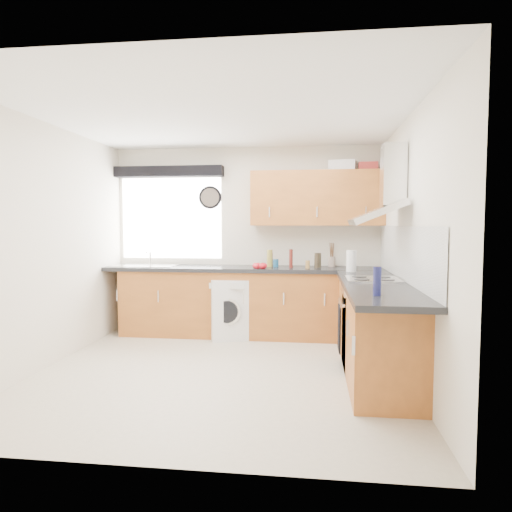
# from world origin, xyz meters

# --- Properties ---
(ground_plane) EXTENTS (3.60, 3.60, 0.00)m
(ground_plane) POSITION_xyz_m (0.00, 0.00, 0.00)
(ground_plane) COLOR beige
(ceiling) EXTENTS (3.60, 3.60, 0.02)m
(ceiling) POSITION_xyz_m (0.00, 0.00, 2.50)
(ceiling) COLOR white
(ceiling) RESTS_ON wall_back
(wall_back) EXTENTS (3.60, 0.02, 2.50)m
(wall_back) POSITION_xyz_m (0.00, 1.80, 1.25)
(wall_back) COLOR silver
(wall_back) RESTS_ON ground_plane
(wall_front) EXTENTS (3.60, 0.02, 2.50)m
(wall_front) POSITION_xyz_m (0.00, -1.80, 1.25)
(wall_front) COLOR silver
(wall_front) RESTS_ON ground_plane
(wall_left) EXTENTS (0.02, 3.60, 2.50)m
(wall_left) POSITION_xyz_m (-1.80, 0.00, 1.25)
(wall_left) COLOR silver
(wall_left) RESTS_ON ground_plane
(wall_right) EXTENTS (0.02, 3.60, 2.50)m
(wall_right) POSITION_xyz_m (1.80, 0.00, 1.25)
(wall_right) COLOR silver
(wall_right) RESTS_ON ground_plane
(window) EXTENTS (1.40, 0.02, 1.10)m
(window) POSITION_xyz_m (-1.05, 1.79, 1.55)
(window) COLOR white
(window) RESTS_ON wall_back
(window_blind) EXTENTS (1.50, 0.18, 0.14)m
(window_blind) POSITION_xyz_m (-1.05, 1.70, 2.18)
(window_blind) COLOR black
(window_blind) RESTS_ON wall_back
(splashback) EXTENTS (0.01, 3.00, 0.54)m
(splashback) POSITION_xyz_m (1.79, 0.30, 1.18)
(splashback) COLOR white
(splashback) RESTS_ON wall_right
(base_cab_back) EXTENTS (3.00, 0.58, 0.86)m
(base_cab_back) POSITION_xyz_m (-0.10, 1.51, 0.43)
(base_cab_back) COLOR brown
(base_cab_back) RESTS_ON ground_plane
(base_cab_corner) EXTENTS (0.60, 0.60, 0.86)m
(base_cab_corner) POSITION_xyz_m (1.50, 1.50, 0.43)
(base_cab_corner) COLOR brown
(base_cab_corner) RESTS_ON ground_plane
(base_cab_right) EXTENTS (0.58, 2.10, 0.86)m
(base_cab_right) POSITION_xyz_m (1.51, 0.15, 0.43)
(base_cab_right) COLOR brown
(base_cab_right) RESTS_ON ground_plane
(worktop_back) EXTENTS (3.60, 0.62, 0.05)m
(worktop_back) POSITION_xyz_m (0.00, 1.50, 0.89)
(worktop_back) COLOR black
(worktop_back) RESTS_ON base_cab_back
(worktop_right) EXTENTS (0.62, 2.42, 0.05)m
(worktop_right) POSITION_xyz_m (1.50, 0.00, 0.89)
(worktop_right) COLOR black
(worktop_right) RESTS_ON base_cab_right
(sink) EXTENTS (0.84, 0.46, 0.10)m
(sink) POSITION_xyz_m (-1.33, 1.50, 0.95)
(sink) COLOR silver
(sink) RESTS_ON worktop_back
(oven) EXTENTS (0.56, 0.58, 0.85)m
(oven) POSITION_xyz_m (1.50, 0.30, 0.42)
(oven) COLOR black
(oven) RESTS_ON ground_plane
(hob_plate) EXTENTS (0.52, 0.52, 0.01)m
(hob_plate) POSITION_xyz_m (1.50, 0.30, 0.92)
(hob_plate) COLOR silver
(hob_plate) RESTS_ON worktop_right
(extractor_hood) EXTENTS (0.52, 0.78, 0.66)m
(extractor_hood) POSITION_xyz_m (1.60, 0.30, 1.77)
(extractor_hood) COLOR silver
(extractor_hood) RESTS_ON wall_right
(upper_cabinets) EXTENTS (1.70, 0.35, 0.70)m
(upper_cabinets) POSITION_xyz_m (0.95, 1.62, 1.80)
(upper_cabinets) COLOR brown
(upper_cabinets) RESTS_ON wall_back
(washing_machine) EXTENTS (0.65, 0.64, 0.77)m
(washing_machine) POSITION_xyz_m (-0.15, 1.40, 0.38)
(washing_machine) COLOR white
(washing_machine) RESTS_ON ground_plane
(wall_clock) EXTENTS (0.31, 0.04, 0.31)m
(wall_clock) POSITION_xyz_m (-0.50, 1.78, 1.83)
(wall_clock) COLOR black
(wall_clock) RESTS_ON wall_back
(casserole) EXTENTS (0.37, 0.30, 0.14)m
(casserole) POSITION_xyz_m (1.27, 1.72, 2.22)
(casserole) COLOR white
(casserole) RESTS_ON upper_cabinets
(storage_box) EXTENTS (0.25, 0.22, 0.11)m
(storage_box) POSITION_xyz_m (1.60, 1.72, 2.21)
(storage_box) COLOR #C53936
(storage_box) RESTS_ON upper_cabinets
(utensil_pot) EXTENTS (0.10, 0.10, 0.13)m
(utensil_pot) POSITION_xyz_m (1.15, 1.70, 0.97)
(utensil_pot) COLOR tan
(utensil_pot) RESTS_ON worktop_back
(kitchen_roll) EXTENTS (0.13, 0.13, 0.25)m
(kitchen_roll) POSITION_xyz_m (1.35, 1.05, 1.04)
(kitchen_roll) COLOR white
(kitchen_roll) RESTS_ON worktop_right
(tomato_cluster) EXTENTS (0.17, 0.17, 0.07)m
(tomato_cluster) POSITION_xyz_m (0.24, 1.30, 0.95)
(tomato_cluster) COLOR red
(tomato_cluster) RESTS_ON worktop_back
(jar_0) EXTENTS (0.06, 0.06, 0.19)m
(jar_0) POSITION_xyz_m (0.95, 1.47, 1.01)
(jar_0) COLOR #392E1F
(jar_0) RESTS_ON worktop_back
(jar_1) EXTENTS (0.05, 0.05, 0.18)m
(jar_1) POSITION_xyz_m (0.36, 1.59, 1.00)
(jar_1) COLOR maroon
(jar_1) RESTS_ON worktop_back
(jar_2) EXTENTS (0.07, 0.07, 0.19)m
(jar_2) POSITION_xyz_m (0.97, 1.49, 1.01)
(jar_2) COLOR #332C1C
(jar_2) RESTS_ON worktop_back
(jar_3) EXTENTS (0.05, 0.05, 0.24)m
(jar_3) POSITION_xyz_m (0.63, 1.45, 1.03)
(jar_3) COLOR #5A1913
(jar_3) RESTS_ON worktop_back
(jar_4) EXTENTS (0.07, 0.07, 0.22)m
(jar_4) POSITION_xyz_m (0.34, 1.58, 1.02)
(jar_4) COLOR olive
(jar_4) RESTS_ON worktop_back
(jar_5) EXTENTS (0.06, 0.06, 0.10)m
(jar_5) POSITION_xyz_m (0.84, 1.41, 0.96)
(jar_5) COLOR olive
(jar_5) RESTS_ON worktop_back
(jar_6) EXTENTS (0.07, 0.07, 0.10)m
(jar_6) POSITION_xyz_m (0.42, 1.56, 0.96)
(jar_6) COLOR #19537C
(jar_6) RESTS_ON worktop_back
(bottle_0) EXTENTS (0.06, 0.06, 0.23)m
(bottle_0) POSITION_xyz_m (1.40, -0.74, 1.02)
(bottle_0) COLOR navy
(bottle_0) RESTS_ON worktop_right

